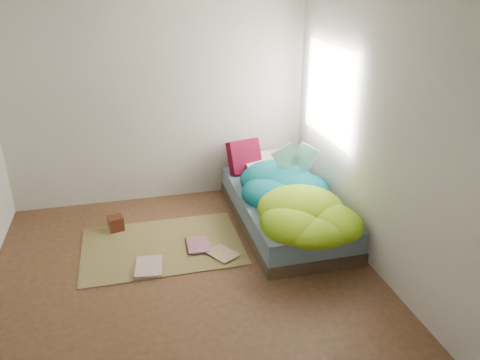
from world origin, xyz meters
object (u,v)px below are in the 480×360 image
object	(u,v)px
bed	(284,209)
wooden_box	(116,223)
open_book	(296,149)
floor_book_a	(135,268)
floor_book_b	(187,246)
pillow_magenta	(244,156)

from	to	relation	value
bed	wooden_box	xyz separation A→B (m)	(-1.82, 0.28, -0.08)
open_book	floor_book_a	bearing A→B (deg)	-154.31
bed	floor_book_b	size ratio (longest dim) A/B	6.40
pillow_magenta	floor_book_a	bearing A→B (deg)	-152.83
open_book	bed	bearing A→B (deg)	-131.62
open_book	pillow_magenta	bearing A→B (deg)	129.80
pillow_magenta	bed	bearing A→B (deg)	-87.22
pillow_magenta	floor_book_b	bearing A→B (deg)	-145.61
open_book	floor_book_a	world-z (taller)	open_book
bed	open_book	distance (m)	0.68
floor_book_b	bed	bearing A→B (deg)	15.99
bed	floor_book_a	bearing A→B (deg)	-162.29
wooden_box	pillow_magenta	bearing A→B (deg)	17.19
pillow_magenta	floor_book_a	world-z (taller)	pillow_magenta
wooden_box	floor_book_b	distance (m)	0.89
pillow_magenta	open_book	world-z (taller)	open_book
floor_book_a	open_book	bearing A→B (deg)	27.44
pillow_magenta	wooden_box	xyz separation A→B (m)	(-1.57, -0.48, -0.45)
bed	pillow_magenta	size ratio (longest dim) A/B	5.03
bed	floor_book_a	xyz separation A→B (m)	(-1.65, -0.53, -0.14)
pillow_magenta	floor_book_a	distance (m)	1.98
bed	floor_book_b	bearing A→B (deg)	-166.25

